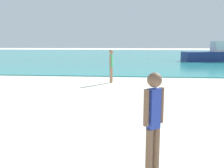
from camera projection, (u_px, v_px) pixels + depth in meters
name	position (u px, v px, depth m)	size (l,w,h in m)	color
water	(131.00, 54.00, 44.54)	(160.00, 60.00, 0.06)	teal
person_standing	(153.00, 120.00, 3.64)	(0.31, 0.27, 1.62)	brown
person_distant	(111.00, 64.00, 12.80)	(0.23, 0.39, 1.70)	#936B4C
boat_near	(215.00, 54.00, 27.47)	(6.74, 3.23, 2.20)	navy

